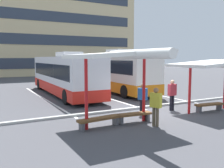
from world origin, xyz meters
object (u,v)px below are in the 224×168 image
object	(u,v)px
bench_1	(134,115)
waiting_shelter_1	(213,65)
coach_bus_1	(111,72)
coach_bus_0	(64,75)
waiting_passenger_0	(143,97)
bench_2	(209,105)
waiting_passenger_2	(172,93)
waiting_shelter_0	(120,56)
bench_0	(99,120)
waiting_passenger_1	(156,104)

from	to	relation	value
bench_1	waiting_shelter_1	size ratio (longest dim) A/B	0.37
coach_bus_1	bench_1	xyz separation A→B (m)	(-4.40, -10.30, -1.39)
coach_bus_0	waiting_passenger_0	bearing A→B (deg)	-81.58
coach_bus_0	waiting_shelter_1	xyz separation A→B (m)	(5.14, -10.29, 1.04)
bench_2	waiting_passenger_2	bearing A→B (deg)	143.79
coach_bus_1	waiting_passenger_2	size ratio (longest dim) A/B	6.69
waiting_shelter_1	waiting_passenger_2	size ratio (longest dim) A/B	2.63
waiting_shelter_0	waiting_passenger_0	distance (m)	3.30
waiting_shelter_1	bench_0	bearing A→B (deg)	178.50
bench_1	waiting_passenger_0	world-z (taller)	waiting_passenger_0
waiting_passenger_1	waiting_passenger_2	world-z (taller)	waiting_passenger_2
bench_2	waiting_shelter_1	bearing A→B (deg)	-90.00
bench_0	waiting_passenger_1	xyz separation A→B (m)	(2.25, -0.99, 0.65)
coach_bus_1	bench_1	size ratio (longest dim) A/B	6.81
waiting_passenger_2	waiting_shelter_1	bearing A→B (deg)	-39.30
coach_bus_1	waiting_passenger_2	xyz separation A→B (m)	(-1.02, -9.12, -0.70)
bench_1	waiting_passenger_1	size ratio (longest dim) A/B	1.00
waiting_shelter_1	bench_2	size ratio (longest dim) A/B	2.54
bench_2	waiting_shelter_0	bearing A→B (deg)	-178.06
waiting_passenger_0	waiting_passenger_1	distance (m)	2.20
waiting_passenger_2	bench_2	bearing A→B (deg)	-36.21
coach_bus_1	waiting_shelter_0	size ratio (longest dim) A/B	2.25
bench_1	bench_2	size ratio (longest dim) A/B	0.95
bench_0	waiting_shelter_1	distance (m)	7.22
coach_bus_1	waiting_shelter_1	bearing A→B (deg)	-86.51
coach_bus_0	bench_1	distance (m)	10.19
waiting_passenger_0	waiting_passenger_2	size ratio (longest dim) A/B	0.94
waiting_passenger_0	waiting_passenger_2	bearing A→B (deg)	3.01
waiting_shelter_1	bench_1	bearing A→B (deg)	177.93
coach_bus_0	bench_0	xyz separation A→B (m)	(-1.70, -10.11, -1.24)
waiting_shelter_0	waiting_passenger_2	distance (m)	4.96
bench_2	waiting_passenger_2	world-z (taller)	waiting_passenger_2
waiting_shelter_0	bench_2	size ratio (longest dim) A/B	2.87
bench_0	waiting_passenger_1	bearing A→B (deg)	-23.72
bench_2	waiting_passenger_0	distance (m)	4.00
waiting_shelter_0	waiting_passenger_1	bearing A→B (deg)	-29.13
bench_2	bench_1	bearing A→B (deg)	179.57
bench_1	bench_2	xyz separation A→B (m)	(5.04, -0.04, 0.00)
coach_bus_0	waiting_passenger_2	size ratio (longest dim) A/B	6.91
waiting_shelter_0	bench_0	size ratio (longest dim) A/B	2.57
waiting_passenger_2	waiting_shelter_0	bearing A→B (deg)	-161.69
coach_bus_0	waiting_passenger_2	xyz separation A→B (m)	(3.48, -8.93, -0.56)
bench_0	bench_2	distance (m)	6.84
bench_1	waiting_passenger_0	xyz separation A→B (m)	(1.24, 1.07, 0.61)
coach_bus_0	bench_1	size ratio (longest dim) A/B	7.03
waiting_passenger_0	waiting_passenger_1	world-z (taller)	waiting_passenger_1
waiting_shelter_1	waiting_passenger_1	distance (m)	4.94
bench_1	waiting_passenger_2	distance (m)	3.65
coach_bus_0	waiting_passenger_1	bearing A→B (deg)	-87.16
waiting_shelter_1	bench_2	xyz separation A→B (m)	(0.00, 0.14, -2.29)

